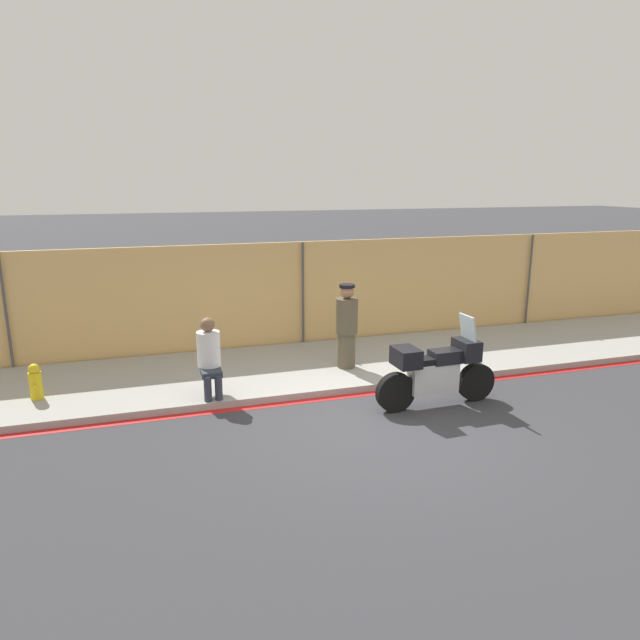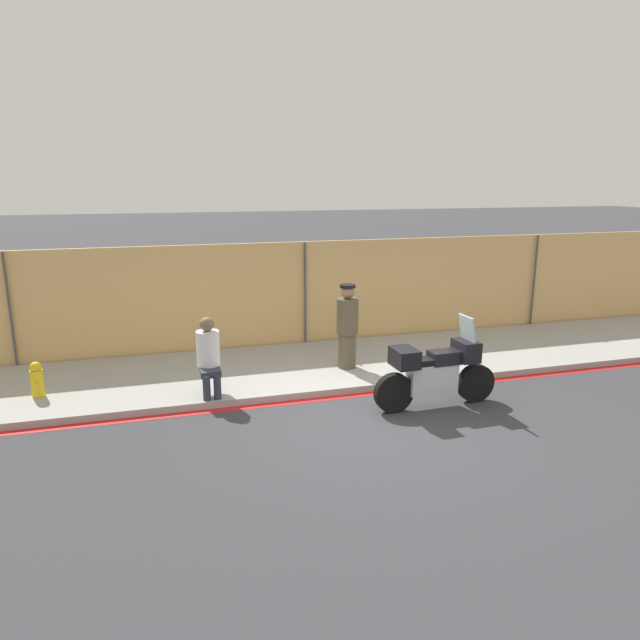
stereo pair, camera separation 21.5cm
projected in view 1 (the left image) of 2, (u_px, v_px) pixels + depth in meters
ground_plane at (378, 422)px, 8.88m from camera, size 120.00×120.00×0.00m
sidewalk at (324, 365)px, 11.43m from camera, size 43.69×3.02×0.12m
curb_paint_stripe at (352, 396)px, 9.97m from camera, size 43.69×0.18×0.01m
storefront_fence at (302, 295)px, 12.65m from camera, size 41.50×0.17×2.37m
motorcycle at (436, 371)px, 9.38m from camera, size 2.17×0.53×1.52m
officer_standing at (347, 326)px, 10.93m from camera, size 0.42×0.42×1.63m
person_seated_on_curb at (209, 353)px, 9.59m from camera, size 0.39×0.68×1.31m
fire_hydrant at (35, 382)px, 9.44m from camera, size 0.20×0.25×0.61m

